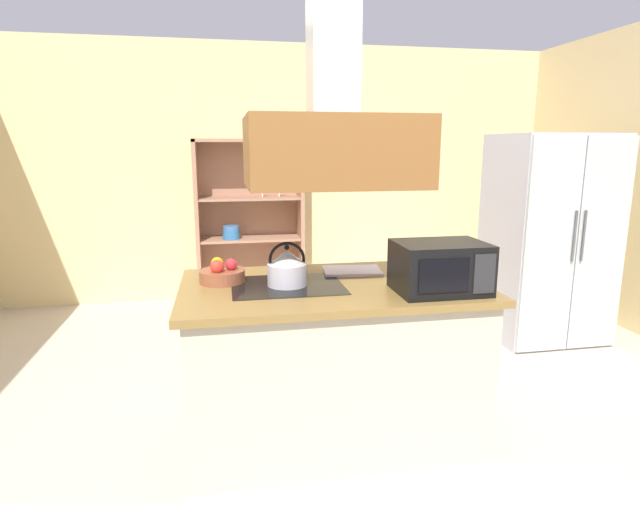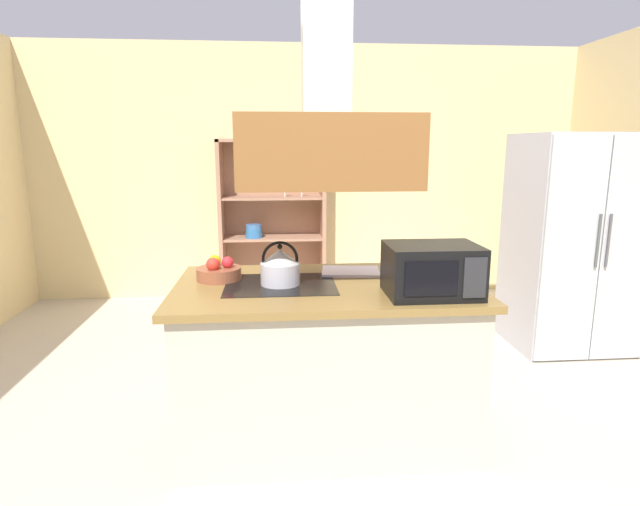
{
  "view_description": "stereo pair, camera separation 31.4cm",
  "coord_description": "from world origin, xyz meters",
  "px_view_note": "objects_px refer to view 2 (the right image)",
  "views": [
    {
      "loc": [
        -0.65,
        -2.64,
        1.64
      ],
      "look_at": [
        -0.08,
        0.39,
        1.0
      ],
      "focal_mm": 28.76,
      "sensor_mm": 36.0,
      "label": 1
    },
    {
      "loc": [
        -0.34,
        -2.68,
        1.64
      ],
      "look_at": [
        -0.08,
        0.39,
        1.0
      ],
      "focal_mm": 28.76,
      "sensor_mm": 36.0,
      "label": 2
    }
  ],
  "objects_px": {
    "dish_cabinet": "(272,231)",
    "cutting_board": "(351,272)",
    "microwave": "(432,270)",
    "kettle": "(280,267)",
    "refrigerator": "(572,243)",
    "fruit_bowl": "(219,272)"
  },
  "relations": [
    {
      "from": "dish_cabinet",
      "to": "microwave",
      "type": "relative_size",
      "value": 3.73
    },
    {
      "from": "dish_cabinet",
      "to": "cutting_board",
      "type": "xyz_separation_m",
      "value": [
        0.49,
        -2.51,
        0.16
      ]
    },
    {
      "from": "refrigerator",
      "to": "fruit_bowl",
      "type": "distance_m",
      "value": 2.93
    },
    {
      "from": "microwave",
      "to": "kettle",
      "type": "bearing_deg",
      "value": 161.1
    },
    {
      "from": "fruit_bowl",
      "to": "cutting_board",
      "type": "bearing_deg",
      "value": 6.81
    },
    {
      "from": "refrigerator",
      "to": "kettle",
      "type": "distance_m",
      "value": 2.67
    },
    {
      "from": "microwave",
      "to": "fruit_bowl",
      "type": "xyz_separation_m",
      "value": [
        -1.11,
        0.4,
        -0.08
      ]
    },
    {
      "from": "fruit_bowl",
      "to": "microwave",
      "type": "bearing_deg",
      "value": -19.71
    },
    {
      "from": "dish_cabinet",
      "to": "kettle",
      "type": "distance_m",
      "value": 2.75
    },
    {
      "from": "refrigerator",
      "to": "fruit_bowl",
      "type": "height_order",
      "value": "refrigerator"
    },
    {
      "from": "kettle",
      "to": "cutting_board",
      "type": "bearing_deg",
      "value": 28.47
    },
    {
      "from": "kettle",
      "to": "cutting_board",
      "type": "xyz_separation_m",
      "value": [
        0.42,
        0.23,
        -0.09
      ]
    },
    {
      "from": "fruit_bowl",
      "to": "kettle",
      "type": "bearing_deg",
      "value": -21.47
    },
    {
      "from": "kettle",
      "to": "fruit_bowl",
      "type": "height_order",
      "value": "kettle"
    },
    {
      "from": "refrigerator",
      "to": "dish_cabinet",
      "type": "xyz_separation_m",
      "value": [
        -2.45,
        1.54,
        -0.12
      ]
    },
    {
      "from": "dish_cabinet",
      "to": "cutting_board",
      "type": "bearing_deg",
      "value": -79.07
    },
    {
      "from": "refrigerator",
      "to": "fruit_bowl",
      "type": "bearing_deg",
      "value": -158.8
    },
    {
      "from": "dish_cabinet",
      "to": "microwave",
      "type": "distance_m",
      "value": 3.13
    },
    {
      "from": "microwave",
      "to": "refrigerator",
      "type": "bearing_deg",
      "value": 41.96
    },
    {
      "from": "dish_cabinet",
      "to": "fruit_bowl",
      "type": "distance_m",
      "value": 2.63
    },
    {
      "from": "microwave",
      "to": "cutting_board",
      "type": "bearing_deg",
      "value": 125.04
    },
    {
      "from": "refrigerator",
      "to": "cutting_board",
      "type": "bearing_deg",
      "value": -153.77
    }
  ]
}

